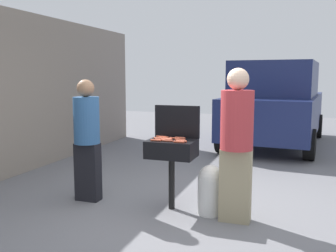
{
  "coord_description": "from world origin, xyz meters",
  "views": [
    {
      "loc": [
        1.29,
        -4.44,
        1.7
      ],
      "look_at": [
        -0.42,
        0.49,
        1.0
      ],
      "focal_mm": 40.37,
      "sensor_mm": 36.0,
      "label": 1
    }
  ],
  "objects_px": {
    "hot_dog_2": "(161,137)",
    "hot_dog_5": "(160,140)",
    "hot_dog_3": "(182,141)",
    "person_left": "(87,136)",
    "hot_dog_4": "(179,142)",
    "hot_dog_6": "(180,140)",
    "propane_tank": "(211,189)",
    "hot_dog_9": "(156,140)",
    "person_right": "(237,140)",
    "hot_dog_0": "(167,139)",
    "hot_dog_10": "(158,138)",
    "bbq_grill": "(172,151)",
    "parked_minivan": "(276,103)",
    "hot_dog_12": "(164,137)",
    "hot_dog_1": "(166,139)",
    "hot_dog_7": "(180,138)",
    "hot_dog_11": "(175,138)",
    "hot_dog_8": "(167,141)"
  },
  "relations": [
    {
      "from": "hot_dog_3",
      "to": "person_left",
      "type": "bearing_deg",
      "value": 177.59
    },
    {
      "from": "parked_minivan",
      "to": "hot_dog_3",
      "type": "bearing_deg",
      "value": 86.33
    },
    {
      "from": "hot_dog_12",
      "to": "propane_tank",
      "type": "distance_m",
      "value": 0.88
    },
    {
      "from": "hot_dog_4",
      "to": "parked_minivan",
      "type": "relative_size",
      "value": 0.03
    },
    {
      "from": "hot_dog_1",
      "to": "hot_dog_8",
      "type": "relative_size",
      "value": 1.0
    },
    {
      "from": "hot_dog_7",
      "to": "propane_tank",
      "type": "bearing_deg",
      "value": -17.52
    },
    {
      "from": "hot_dog_7",
      "to": "hot_dog_12",
      "type": "distance_m",
      "value": 0.21
    },
    {
      "from": "hot_dog_4",
      "to": "parked_minivan",
      "type": "bearing_deg",
      "value": 81.18
    },
    {
      "from": "hot_dog_4",
      "to": "hot_dog_9",
      "type": "relative_size",
      "value": 1.0
    },
    {
      "from": "bbq_grill",
      "to": "hot_dog_4",
      "type": "xyz_separation_m",
      "value": [
        0.15,
        -0.17,
        0.15
      ]
    },
    {
      "from": "person_right",
      "to": "hot_dog_9",
      "type": "bearing_deg",
      "value": -11.6
    },
    {
      "from": "hot_dog_6",
      "to": "hot_dog_8",
      "type": "relative_size",
      "value": 1.0
    },
    {
      "from": "hot_dog_2",
      "to": "hot_dog_5",
      "type": "height_order",
      "value": "same"
    },
    {
      "from": "bbq_grill",
      "to": "hot_dog_2",
      "type": "bearing_deg",
      "value": 147.06
    },
    {
      "from": "hot_dog_4",
      "to": "person_right",
      "type": "relative_size",
      "value": 0.07
    },
    {
      "from": "hot_dog_0",
      "to": "hot_dog_1",
      "type": "relative_size",
      "value": 1.0
    },
    {
      "from": "hot_dog_1",
      "to": "hot_dog_10",
      "type": "distance_m",
      "value": 0.12
    },
    {
      "from": "hot_dog_8",
      "to": "propane_tank",
      "type": "distance_m",
      "value": 0.8
    },
    {
      "from": "person_left",
      "to": "hot_dog_4",
      "type": "bearing_deg",
      "value": -5.76
    },
    {
      "from": "hot_dog_2",
      "to": "hot_dog_5",
      "type": "distance_m",
      "value": 0.23
    },
    {
      "from": "hot_dog_2",
      "to": "hot_dog_8",
      "type": "distance_m",
      "value": 0.3
    },
    {
      "from": "hot_dog_12",
      "to": "propane_tank",
      "type": "height_order",
      "value": "hot_dog_12"
    },
    {
      "from": "person_right",
      "to": "hot_dog_8",
      "type": "bearing_deg",
      "value": -13.01
    },
    {
      "from": "hot_dog_2",
      "to": "hot_dog_9",
      "type": "xyz_separation_m",
      "value": [
        0.03,
        -0.27,
        0.0
      ]
    },
    {
      "from": "hot_dog_7",
      "to": "hot_dog_8",
      "type": "height_order",
      "value": "same"
    },
    {
      "from": "hot_dog_0",
      "to": "hot_dog_8",
      "type": "bearing_deg",
      "value": -69.98
    },
    {
      "from": "hot_dog_0",
      "to": "hot_dog_10",
      "type": "relative_size",
      "value": 1.0
    },
    {
      "from": "propane_tank",
      "to": "parked_minivan",
      "type": "height_order",
      "value": "parked_minivan"
    },
    {
      "from": "hot_dog_3",
      "to": "hot_dog_0",
      "type": "bearing_deg",
      "value": 153.15
    },
    {
      "from": "hot_dog_10",
      "to": "hot_dog_11",
      "type": "distance_m",
      "value": 0.21
    },
    {
      "from": "hot_dog_4",
      "to": "person_left",
      "type": "xyz_separation_m",
      "value": [
        -1.33,
        0.11,
        -0.01
      ]
    },
    {
      "from": "hot_dog_0",
      "to": "person_right",
      "type": "height_order",
      "value": "person_right"
    },
    {
      "from": "hot_dog_8",
      "to": "hot_dog_11",
      "type": "bearing_deg",
      "value": 82.0
    },
    {
      "from": "hot_dog_12",
      "to": "hot_dog_6",
      "type": "bearing_deg",
      "value": -23.2
    },
    {
      "from": "hot_dog_4",
      "to": "hot_dog_5",
      "type": "xyz_separation_m",
      "value": [
        -0.27,
        0.07,
        0.0
      ]
    },
    {
      "from": "hot_dog_0",
      "to": "hot_dog_2",
      "type": "bearing_deg",
      "value": 137.24
    },
    {
      "from": "hot_dog_12",
      "to": "hot_dog_1",
      "type": "bearing_deg",
      "value": -59.39
    },
    {
      "from": "hot_dog_2",
      "to": "hot_dog_10",
      "type": "bearing_deg",
      "value": -86.29
    },
    {
      "from": "hot_dog_6",
      "to": "propane_tank",
      "type": "relative_size",
      "value": 0.21
    },
    {
      "from": "hot_dog_9",
      "to": "parked_minivan",
      "type": "bearing_deg",
      "value": 77.93
    },
    {
      "from": "hot_dog_6",
      "to": "hot_dog_11",
      "type": "bearing_deg",
      "value": 138.28
    },
    {
      "from": "hot_dog_10",
      "to": "hot_dog_5",
      "type": "bearing_deg",
      "value": -59.4
    },
    {
      "from": "hot_dog_2",
      "to": "person_left",
      "type": "distance_m",
      "value": 1.02
    },
    {
      "from": "hot_dog_4",
      "to": "hot_dog_5",
      "type": "distance_m",
      "value": 0.28
    },
    {
      "from": "hot_dog_5",
      "to": "propane_tank",
      "type": "height_order",
      "value": "hot_dog_5"
    },
    {
      "from": "hot_dog_8",
      "to": "hot_dog_11",
      "type": "distance_m",
      "value": 0.2
    },
    {
      "from": "bbq_grill",
      "to": "hot_dog_10",
      "type": "xyz_separation_m",
      "value": [
        -0.18,
        0.0,
        0.15
      ]
    },
    {
      "from": "bbq_grill",
      "to": "hot_dog_0",
      "type": "height_order",
      "value": "hot_dog_0"
    },
    {
      "from": "hot_dog_12",
      "to": "person_left",
      "type": "relative_size",
      "value": 0.08
    },
    {
      "from": "hot_dog_7",
      "to": "hot_dog_11",
      "type": "xyz_separation_m",
      "value": [
        -0.06,
        -0.04,
        0.0
      ]
    }
  ]
}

